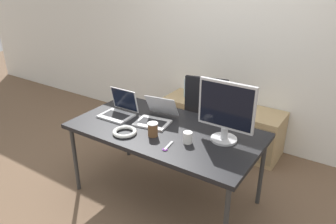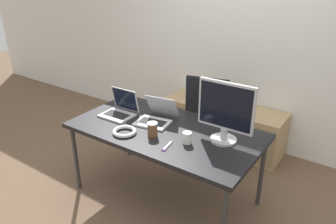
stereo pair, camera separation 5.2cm
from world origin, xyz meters
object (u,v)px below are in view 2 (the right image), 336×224
coffee_cup_brown (152,129)px  cable_coil (124,131)px  monitor (226,112)px  coffee_cup_white (187,138)px  laptop_left (156,117)px  office_chair (209,130)px  mouse (187,134)px  cabinet_left (188,116)px  laptop_right (120,110)px  cabinet_right (262,137)px  water_bottle (189,88)px

coffee_cup_brown → cable_coil: coffee_cup_brown is taller
monitor → coffee_cup_brown: bearing=-154.1°
coffee_cup_white → laptop_left: bearing=158.1°
office_chair → monitor: 1.06m
mouse → cable_coil: (-0.48, -0.27, 0.00)m
cabinet_left → coffee_cup_white: (0.79, -1.34, 0.53)m
laptop_right → coffee_cup_brown: bearing=-17.2°
cabinet_right → water_bottle: 1.09m
cabinet_left → coffee_cup_white: bearing=-59.4°
monitor → office_chair: bearing=124.7°
cabinet_right → coffee_cup_brown: (-0.54, -1.40, 0.54)m
office_chair → cabinet_left: office_chair is taller
cabinet_right → mouse: 1.36m
office_chair → cable_coil: size_ratio=5.05×
laptop_left → coffee_cup_brown: laptop_left is taller
cable_coil → cabinet_right: bearing=63.0°
coffee_cup_white → cable_coil: 0.57m
cabinet_right → cabinet_left: bearing=180.0°
cabinet_right → water_bottle: bearing=179.9°
cabinet_left → cable_coil: size_ratio=2.58×
mouse → cable_coil: size_ratio=0.29×
cable_coil → mouse: bearing=29.8°
laptop_left → monitor: monitor is taller
cabinet_right → mouse: size_ratio=8.84×
mouse → cabinet_left: bearing=120.4°
water_bottle → cable_coil: water_bottle is taller
water_bottle → monitor: bearing=-47.9°
water_bottle → monitor: size_ratio=0.48×
cabinet_left → mouse: size_ratio=8.84×
laptop_left → coffee_cup_brown: size_ratio=3.25×
coffee_cup_white → cabinet_right: bearing=80.6°
coffee_cup_brown → mouse: bearing=34.3°
office_chair → cabinet_right: 0.65m
cabinet_left → cable_coil: 1.61m
office_chair → water_bottle: 0.73m
monitor → laptop_right: bearing=-174.6°
monitor → mouse: (-0.30, -0.10, -0.25)m
cabinet_left → laptop_left: (0.33, -1.16, 0.52)m
cabinet_right → cable_coil: 1.76m
mouse → cable_coil: bearing=-150.2°
cabinet_right → monitor: monitor is taller
laptop_left → coffee_cup_brown: bearing=-59.5°
laptop_right → cable_coil: 0.40m
office_chair → laptop_right: (-0.59, -0.81, 0.40)m
office_chair → monitor: bearing=-55.3°
water_bottle → coffee_cup_brown: bearing=-71.2°
water_bottle → coffee_cup_white: bearing=-59.5°
monitor → coffee_cup_brown: 0.64m
laptop_right → coffee_cup_brown: size_ratio=2.55×
monitor → cable_coil: 0.90m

